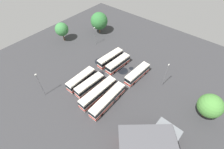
{
  "coord_description": "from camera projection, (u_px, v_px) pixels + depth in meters",
  "views": [
    {
      "loc": [
        27.94,
        24.32,
        40.97
      ],
      "look_at": [
        -1.5,
        -0.17,
        1.57
      ],
      "focal_mm": 26.1,
      "sensor_mm": 36.0,
      "label": 1
    }
  ],
  "objects": [
    {
      "name": "bus_row0_slot1",
      "position": [
        118.0,
        64.0,
        58.28
      ],
      "size": [
        10.35,
        3.3,
        3.58
      ],
      "color": "silver",
      "rests_on": "ground_plane"
    },
    {
      "name": "ground_plane",
      "position": [
        110.0,
        80.0,
        55.19
      ],
      "size": [
        91.23,
        91.23,
        0.0
      ],
      "primitive_type": "plane",
      "color": "#333335"
    },
    {
      "name": "bus_row1_slot0",
      "position": [
        81.0,
        79.0,
        52.94
      ],
      "size": [
        10.5,
        2.72,
        3.58
      ],
      "color": "silver",
      "rests_on": "ground_plane"
    },
    {
      "name": "bus_row0_slot3",
      "position": [
        137.0,
        74.0,
        54.71
      ],
      "size": [
        10.69,
        3.28,
        3.58
      ],
      "color": "silver",
      "rests_on": "ground_plane"
    },
    {
      "name": "bus_row1_slot2",
      "position": [
        98.0,
        93.0,
        49.15
      ],
      "size": [
        13.52,
        3.11,
        3.58
      ],
      "color": "silver",
      "rests_on": "ground_plane"
    },
    {
      "name": "lamp_post_mid_lot",
      "position": [
        166.0,
        74.0,
        50.29
      ],
      "size": [
        0.56,
        0.28,
        9.03
      ],
      "color": "slate",
      "rests_on": "ground_plane"
    },
    {
      "name": "lamp_post_far_corner",
      "position": [
        40.0,
        84.0,
        47.44
      ],
      "size": [
        0.56,
        0.28,
        9.08
      ],
      "color": "slate",
      "rests_on": "ground_plane"
    },
    {
      "name": "lamp_post_by_building",
      "position": [
        95.0,
        35.0,
        66.71
      ],
      "size": [
        0.56,
        0.28,
        7.86
      ],
      "color": "slate",
      "rests_on": "ground_plane"
    },
    {
      "name": "tree_south_edge",
      "position": [
        210.0,
        106.0,
        42.08
      ],
      "size": [
        6.37,
        6.37,
        8.33
      ],
      "color": "brown",
      "rests_on": "ground_plane"
    },
    {
      "name": "bus_row0_slot0",
      "position": [
        110.0,
        58.0,
        60.35
      ],
      "size": [
        11.16,
        3.58,
        3.58
      ],
      "color": "silver",
      "rests_on": "ground_plane"
    },
    {
      "name": "maintenance_shelter",
      "position": [
        164.0,
        136.0,
        37.88
      ],
      "size": [
        8.24,
        6.27,
        3.99
      ],
      "color": "slate",
      "rests_on": "ground_plane"
    },
    {
      "name": "depot_building",
      "position": [
        146.0,
        148.0,
        36.92
      ],
      "size": [
        14.62,
        15.05,
        5.77
      ],
      "color": "maroon",
      "rests_on": "ground_plane"
    },
    {
      "name": "puddle_between_rows",
      "position": [
        101.0,
        74.0,
        57.29
      ],
      "size": [
        2.72,
        2.72,
        0.01
      ],
      "primitive_type": "cylinder",
      "color": "black",
      "rests_on": "ground_plane"
    },
    {
      "name": "tree_east_edge",
      "position": [
        62.0,
        29.0,
        67.96
      ],
      "size": [
        5.56,
        5.56,
        8.19
      ],
      "color": "brown",
      "rests_on": "ground_plane"
    },
    {
      "name": "puddle_back_corner",
      "position": [
        123.0,
        71.0,
        58.37
      ],
      "size": [
        3.67,
        3.67,
        0.01
      ],
      "primitive_type": "cylinder",
      "color": "black",
      "rests_on": "ground_plane"
    },
    {
      "name": "bus_row1_slot1",
      "position": [
        90.0,
        85.0,
        51.27
      ],
      "size": [
        10.34,
        3.29,
        3.58
      ],
      "color": "silver",
      "rests_on": "ground_plane"
    },
    {
      "name": "bus_row1_slot3",
      "position": [
        108.0,
        100.0,
        47.27
      ],
      "size": [
        13.48,
        2.87,
        3.58
      ],
      "color": "silver",
      "rests_on": "ground_plane"
    },
    {
      "name": "tree_north_edge",
      "position": [
        99.0,
        21.0,
        72.22
      ],
      "size": [
        7.53,
        7.53,
        9.54
      ],
      "color": "brown",
      "rests_on": "ground_plane"
    },
    {
      "name": "puddle_front_lane",
      "position": [
        100.0,
        62.0,
        61.92
      ],
      "size": [
        4.26,
        4.26,
        0.01
      ],
      "primitive_type": "cylinder",
      "color": "black",
      "rests_on": "ground_plane"
    },
    {
      "name": "puddle_near_shelter",
      "position": [
        131.0,
        68.0,
        59.28
      ],
      "size": [
        1.71,
        1.71,
        0.01
      ],
      "primitive_type": "cylinder",
      "color": "black",
      "rests_on": "ground_plane"
    }
  ]
}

